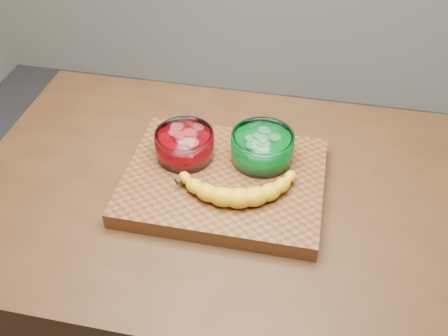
# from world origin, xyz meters

# --- Properties ---
(counter) EXTENTS (1.20, 0.80, 0.90)m
(counter) POSITION_xyz_m (0.00, 0.00, 0.45)
(counter) COLOR #4A2D16
(counter) RESTS_ON ground
(cutting_board) EXTENTS (0.45, 0.35, 0.04)m
(cutting_board) POSITION_xyz_m (0.00, 0.00, 0.92)
(cutting_board) COLOR brown
(cutting_board) RESTS_ON counter
(bowl_red) EXTENTS (0.14, 0.14, 0.06)m
(bowl_red) POSITION_xyz_m (-0.10, 0.05, 0.97)
(bowl_red) COLOR white
(bowl_red) RESTS_ON cutting_board
(bowl_green) EXTENTS (0.15, 0.15, 0.07)m
(bowl_green) POSITION_xyz_m (0.08, 0.07, 0.97)
(bowl_green) COLOR white
(bowl_green) RESTS_ON cutting_board
(banana) EXTENTS (0.29, 0.16, 0.04)m
(banana) POSITION_xyz_m (0.04, -0.04, 0.96)
(banana) COLOR gold
(banana) RESTS_ON cutting_board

